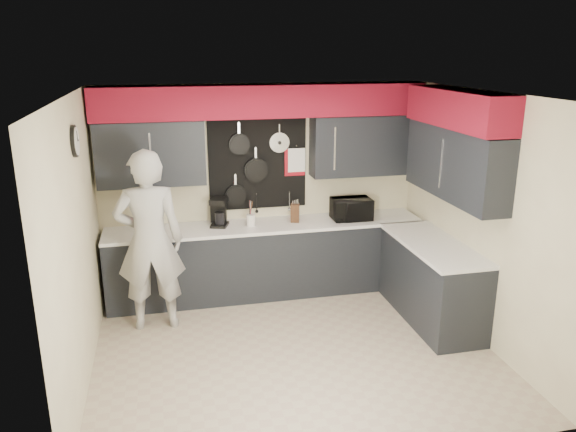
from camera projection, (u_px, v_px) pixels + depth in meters
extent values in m
plane|color=tan|center=(293.00, 349.00, 5.83)|extent=(4.00, 4.00, 0.00)
cube|color=beige|center=(262.00, 188.00, 7.08)|extent=(4.00, 0.01, 2.60)
cube|color=black|center=(151.00, 154.00, 6.50)|extent=(1.24, 0.32, 0.75)
cube|color=black|center=(364.00, 145.00, 7.06)|extent=(1.34, 0.32, 0.75)
cube|color=maroon|center=(263.00, 101.00, 6.60)|extent=(3.94, 0.36, 0.38)
cube|color=black|center=(258.00, 163.00, 6.97)|extent=(1.22, 0.03, 1.15)
cylinder|color=black|center=(239.00, 144.00, 6.81)|extent=(0.26, 0.04, 0.26)
cylinder|color=black|center=(256.00, 170.00, 6.95)|extent=(0.30, 0.04, 0.30)
cylinder|color=black|center=(236.00, 195.00, 6.98)|extent=(0.27, 0.04, 0.27)
cylinder|color=silver|center=(279.00, 143.00, 6.92)|extent=(0.25, 0.02, 0.25)
cube|color=maroon|center=(295.00, 162.00, 7.05)|extent=(0.26, 0.01, 0.34)
cube|color=white|center=(297.00, 160.00, 7.03)|extent=(0.22, 0.01, 0.30)
cylinder|color=silver|center=(223.00, 204.00, 6.99)|extent=(0.01, 0.01, 0.20)
cylinder|color=silver|center=(257.00, 202.00, 7.08)|extent=(0.01, 0.01, 0.20)
cylinder|color=silver|center=(289.00, 200.00, 7.17)|extent=(0.01, 0.01, 0.20)
cube|color=beige|center=(479.00, 217.00, 5.87)|extent=(0.01, 3.50, 2.60)
cube|color=black|center=(455.00, 163.00, 5.97)|extent=(0.32, 1.70, 0.75)
cube|color=maroon|center=(458.00, 108.00, 5.80)|extent=(0.36, 1.70, 0.38)
cube|color=beige|center=(78.00, 246.00, 5.03)|extent=(0.01, 3.50, 2.60)
cylinder|color=black|center=(74.00, 141.00, 5.15)|extent=(0.04, 0.30, 0.30)
cylinder|color=white|center=(77.00, 141.00, 5.16)|extent=(0.01, 0.26, 0.26)
cube|color=black|center=(267.00, 260.00, 7.05)|extent=(3.90, 0.60, 0.88)
cube|color=white|center=(267.00, 226.00, 6.91)|extent=(3.90, 0.63, 0.04)
cube|color=black|center=(431.00, 282.00, 6.39)|extent=(0.60, 1.60, 0.88)
cube|color=white|center=(433.00, 244.00, 6.25)|extent=(0.63, 1.60, 0.04)
cube|color=black|center=(271.00, 297.00, 6.92)|extent=(3.90, 0.06, 0.10)
imported|color=black|center=(351.00, 209.00, 7.06)|extent=(0.49, 0.34, 0.27)
cube|color=#3A2512|center=(295.00, 213.00, 6.96)|extent=(0.13, 0.13, 0.23)
cylinder|color=white|center=(251.00, 220.00, 6.82)|extent=(0.11, 0.11, 0.14)
cube|color=black|center=(220.00, 225.00, 6.83)|extent=(0.26, 0.28, 0.03)
cube|color=black|center=(218.00, 210.00, 6.86)|extent=(0.20, 0.12, 0.32)
cube|color=black|center=(219.00, 201.00, 6.74)|extent=(0.26, 0.28, 0.06)
cylinder|color=black|center=(220.00, 218.00, 6.78)|extent=(0.12, 0.12, 0.15)
imported|color=#A6A6A4|center=(150.00, 241.00, 6.04)|extent=(0.75, 0.50, 2.01)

